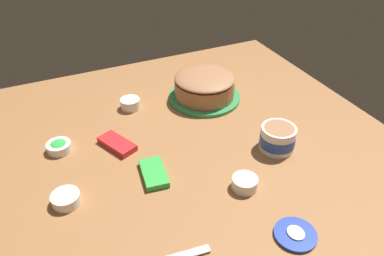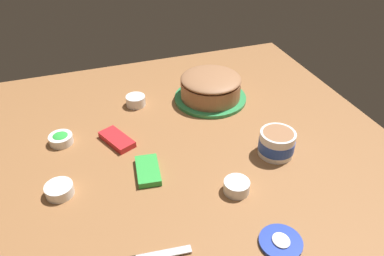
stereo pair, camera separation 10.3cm
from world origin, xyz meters
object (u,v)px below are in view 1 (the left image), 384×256
Objects in this scene: frosting_tub at (278,138)px; candy_box_lower at (154,173)px; sprinkle_bowl_green at (59,146)px; sprinkle_bowl_pink at (130,103)px; frosting_tub_lid at (295,234)px; sprinkle_bowl_orange at (66,199)px; frosted_cake at (205,87)px; sprinkle_bowl_blue at (245,183)px; candy_box_upper at (117,144)px.

frosting_tub is 0.43m from candy_box_lower.
sprinkle_bowl_pink is (-0.16, 0.30, 0.00)m from sprinkle_bowl_green.
sprinkle_bowl_orange is (-0.37, -0.53, 0.01)m from frosting_tub_lid.
frosting_tub is (0.40, 0.08, -0.01)m from frosted_cake.
frosted_cake reaches higher than sprinkle_bowl_orange.
frosted_cake is at bearing -168.69° from frosting_tub.
sprinkle_bowl_orange is (-0.16, -0.50, -0.00)m from sprinkle_bowl_blue.
frosting_tub is at bearing 120.92° from sprinkle_bowl_blue.
candy_box_lower is (0.25, 0.25, -0.01)m from sprinkle_bowl_green.
sprinkle_bowl_green is 1.06× the size of sprinkle_bowl_pink.
frosted_cake is 0.45m from candy_box_upper.
sprinkle_bowl_blue reaches higher than candy_box_lower.
frosting_tub reaches higher than sprinkle_bowl_green.
frosted_cake reaches higher than sprinkle_bowl_pink.
sprinkle_bowl_green is at bearing -113.59° from frosting_tub.
frosting_tub is at bearing 39.96° from candy_box_upper.
frosting_tub reaches higher than sprinkle_bowl_pink.
frosted_cake is 3.61× the size of sprinkle_bowl_green.
frosted_cake reaches higher than sprinkle_bowl_green.
frosted_cake reaches higher than candy_box_lower.
sprinkle_bowl_blue is 0.94× the size of sprinkle_bowl_orange.
frosted_cake reaches higher than candy_box_upper.
sprinkle_bowl_blue is 0.46m from candy_box_upper.
frosting_tub_lid is at bearing 15.08° from sprinkle_bowl_pink.
frosted_cake is at bearing 86.83° from candy_box_upper.
sprinkle_bowl_orange reaches higher than candy_box_lower.
candy_box_upper is (0.06, 0.19, -0.01)m from sprinkle_bowl_green.
sprinkle_bowl_pink reaches higher than sprinkle_bowl_blue.
sprinkle_bowl_blue is at bearing -59.08° from frosting_tub.
frosting_tub is 0.70m from sprinkle_bowl_orange.
candy_box_lower is (0.41, -0.05, -0.01)m from sprinkle_bowl_pink.
sprinkle_bowl_green is at bearing -130.86° from sprinkle_bowl_blue.
frosting_tub_lid is 0.65m from sprinkle_bowl_orange.
frosted_cake is at bearing 142.47° from candy_box_lower.
candy_box_upper is at bearing -68.72° from frosted_cake.
sprinkle_bowl_pink is 0.55× the size of candy_box_upper.
frosted_cake is 0.50m from candy_box_lower.
sprinkle_bowl_blue reaches higher than sprinkle_bowl_orange.
frosting_tub_lid is at bearing 5.51° from candy_box_upper.
frosting_tub_lid is 1.47× the size of sprinkle_bowl_pink.
frosting_tub_lid is at bearing 42.11° from candy_box_lower.
candy_box_lower is (-0.16, -0.23, -0.01)m from sprinkle_bowl_blue.
sprinkle_bowl_pink is at bearing -164.92° from frosting_tub_lid.
frosting_tub_lid is (0.33, -0.17, -0.04)m from frosting_tub.
frosted_cake reaches higher than sprinkle_bowl_blue.
sprinkle_bowl_pink reaches higher than frosting_tub_lid.
sprinkle_bowl_orange is at bearing -107.85° from sprinkle_bowl_blue.
sprinkle_bowl_blue is 0.53m from sprinkle_bowl_orange.
sprinkle_bowl_pink is at bearing 127.83° from candy_box_upper.
frosting_tub is at bearing 11.31° from frosted_cake.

